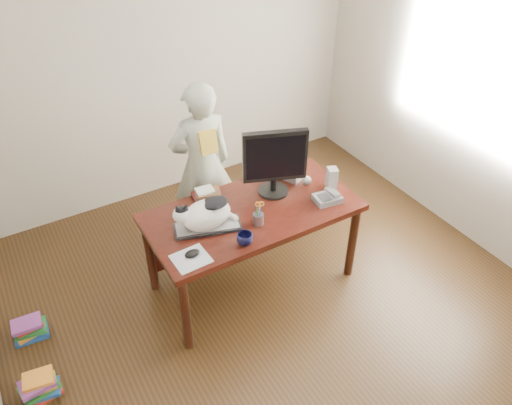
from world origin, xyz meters
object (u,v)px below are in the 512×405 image
Objects in this scene: keyboard at (207,227)px; coffee_mug at (245,239)px; mouse at (192,254)px; phone at (328,198)px; baseball at (307,180)px; cat at (204,214)px; desk at (248,219)px; pen_cup at (258,218)px; calculator at (290,173)px; book_pile_b at (29,329)px; book_pile_a at (40,387)px; speaker at (332,178)px; monitor at (275,160)px; book_stack at (207,194)px; person at (202,164)px.

keyboard is 4.48× the size of coffee_mug.
phone reaches higher than mouse.
coffee_mug is at bearing -163.81° from phone.
cat is at bearing -174.59° from baseball.
desk is 0.32m from pen_cup.
book_pile_b is (-2.21, 0.11, -0.71)m from calculator.
desk is 1.85m from book_pile_a.
desk is 9.27× the size of speaker.
book_pile_b is (-1.32, 0.37, -0.81)m from cat.
coffee_mug is at bearing -119.50° from monitor.
book_stack is at bearing 176.97° from monitor.
keyboard is at bearing 157.23° from pen_cup.
book_pile_b is at bearing -178.41° from keyboard.
pen_cup reaches higher than calculator.
desk is at bearing 172.95° from calculator.
cat is at bearing 177.91° from phone.
phone is 0.15× the size of person.
pen_cup is 1.85m from book_pile_a.
book_pile_a is (-2.29, -0.27, -0.70)m from baseball.
pen_cup is 0.60m from phone.
cat reaches higher than baseball.
speaker is at bearing -41.61° from baseball.
coffee_mug is 1.54× the size of baseball.
book_pile_a is (-2.30, -0.00, -0.69)m from phone.
pen_cup is 0.14× the size of person.
baseball is at bearing 15.73° from monitor.
calculator reaches higher than keyboard.
person reaches higher than speaker.
keyboard is at bearing -160.54° from speaker.
speaker is (1.08, -0.04, 0.07)m from keyboard.
person is at bearing 94.69° from desk.
phone is at bearing 126.60° from person.
baseball reaches higher than book_pile_b.
pen_cup is 0.67m from calculator.
book_pile_b is at bearing -169.38° from book_stack.
phone is (0.55, -0.28, 0.18)m from desk.
speaker is at bearing 5.15° from mouse.
phone is 2.97× the size of baseball.
cat is 0.98m from phone.
calculator is 0.76m from person.
cat reaches higher than coffee_mug.
baseball is 2.39m from book_pile_b.
monitor is at bearing 27.43° from cat.
pen_cup is at bearing -57.15° from book_stack.
monitor is 2.04× the size of book_pile_a.
pen_cup is at bearing -5.51° from keyboard.
calculator is 1.01× the size of book_pile_a.
person is 5.52× the size of book_pile_a.
phone is at bearing -3.21° from pen_cup.
calculator is 2.39m from book_pile_a.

